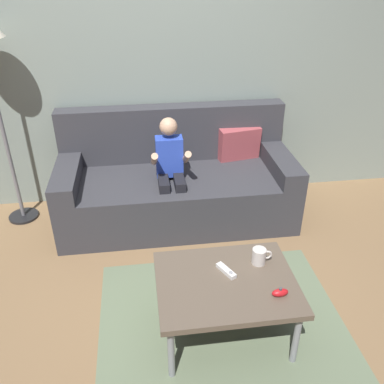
# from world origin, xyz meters

# --- Properties ---
(ground_plane) EXTENTS (9.78, 9.78, 0.00)m
(ground_plane) POSITION_xyz_m (0.00, 0.00, 0.00)
(ground_plane) COLOR olive
(wall_back) EXTENTS (4.89, 0.05, 2.50)m
(wall_back) POSITION_xyz_m (0.00, 1.53, 1.25)
(wall_back) COLOR gray
(wall_back) RESTS_ON ground
(couch) EXTENTS (1.86, 0.80, 0.87)m
(couch) POSITION_xyz_m (0.11, 1.14, 0.30)
(couch) COLOR #38383D
(couch) RESTS_ON ground
(person_seated_on_couch) EXTENTS (0.29, 0.35, 0.90)m
(person_seated_on_couch) POSITION_xyz_m (0.04, 0.96, 0.52)
(person_seated_on_couch) COLOR black
(person_seated_on_couch) RESTS_ON ground
(coffee_table) EXTENTS (0.76, 0.61, 0.39)m
(coffee_table) POSITION_xyz_m (0.24, -0.16, 0.35)
(coffee_table) COLOR brown
(coffee_table) RESTS_ON ground
(area_rug) EXTENTS (1.46, 1.34, 0.01)m
(area_rug) POSITION_xyz_m (0.24, -0.16, 0.00)
(area_rug) COLOR #6B7A5B
(area_rug) RESTS_ON ground
(game_remote_white_near_edge) EXTENTS (0.10, 0.14, 0.03)m
(game_remote_white_near_edge) POSITION_xyz_m (0.25, -0.09, 0.40)
(game_remote_white_near_edge) COLOR white
(game_remote_white_near_edge) RESTS_ON coffee_table
(nunchuk_red) EXTENTS (0.09, 0.05, 0.05)m
(nunchuk_red) POSITION_xyz_m (0.49, -0.31, 0.41)
(nunchuk_red) COLOR red
(nunchuk_red) RESTS_ON coffee_table
(coffee_mug) EXTENTS (0.12, 0.08, 0.09)m
(coffee_mug) POSITION_xyz_m (0.46, -0.04, 0.44)
(coffee_mug) COLOR silver
(coffee_mug) RESTS_ON coffee_table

